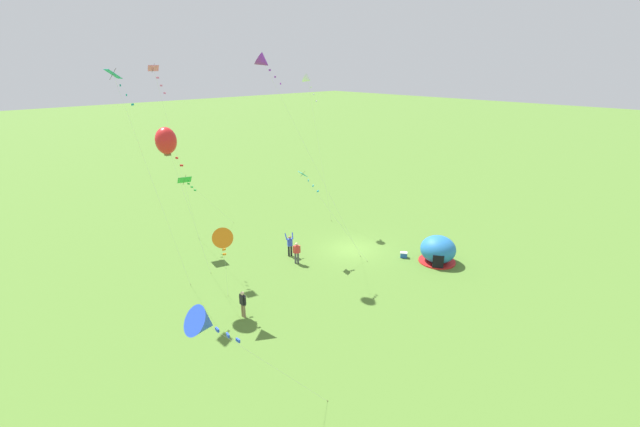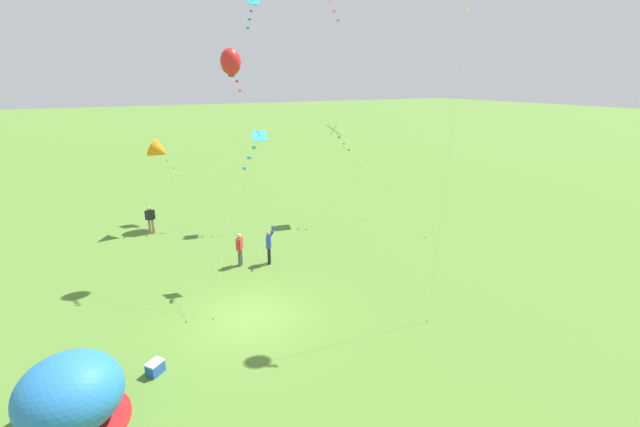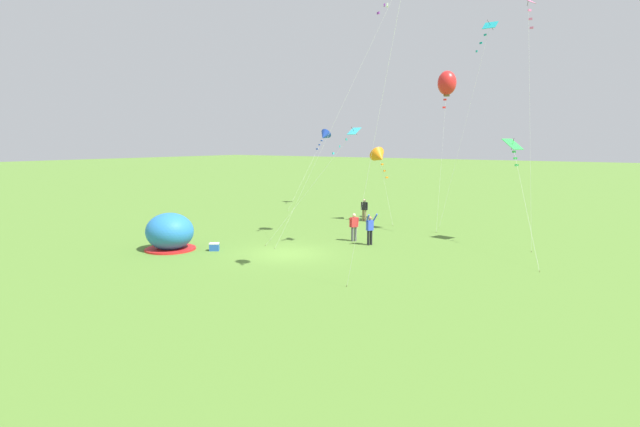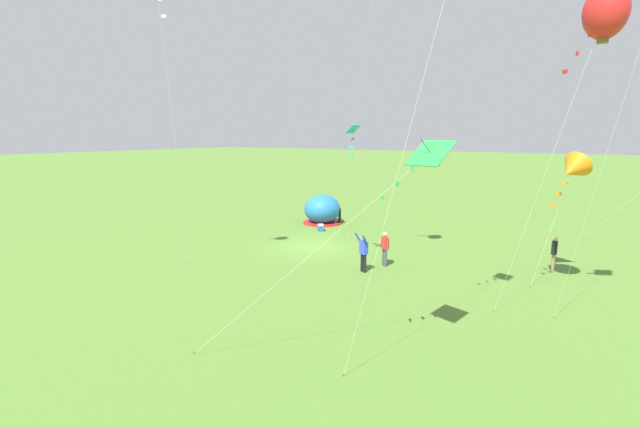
% 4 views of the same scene
% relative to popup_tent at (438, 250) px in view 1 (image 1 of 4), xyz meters
% --- Properties ---
extents(ground_plane, '(300.00, 300.00, 0.00)m').
position_rel_popup_tent_xyz_m(ground_plane, '(6.07, 2.99, -1.00)').
color(ground_plane, '#517A2D').
extents(popup_tent, '(2.81, 2.81, 2.10)m').
position_rel_popup_tent_xyz_m(popup_tent, '(0.00, 0.00, 0.00)').
color(popup_tent, '#2672BF').
rests_on(popup_tent, ground).
extents(cooler_box, '(0.64, 0.61, 0.44)m').
position_rel_popup_tent_xyz_m(cooler_box, '(2.24, 1.23, -0.78)').
color(cooler_box, '#2659B2').
rests_on(cooler_box, ground).
extents(person_near_tent, '(0.59, 0.24, 1.72)m').
position_rel_popup_tent_xyz_m(person_near_tent, '(3.93, 15.15, -0.03)').
color(person_near_tent, '#8C7251').
rests_on(person_near_tent, ground).
extents(person_arms_raised, '(0.64, 0.72, 1.89)m').
position_rel_popup_tent_xyz_m(person_arms_raised, '(8.65, 7.56, 0.00)').
color(person_arms_raised, black).
rests_on(person_arms_raised, ground).
extents(person_center_field, '(0.42, 0.48, 1.72)m').
position_rel_popup_tent_xyz_m(person_center_field, '(7.26, 8.04, -0.03)').
color(person_center_field, '#4C4C51').
rests_on(person_center_field, ground).
extents(kite_teal, '(2.74, 2.62, 14.27)m').
position_rel_popup_tent_xyz_m(kite_teal, '(11.94, 17.70, 12.44)').
color(kite_teal, silver).
rests_on(kite_teal, ground).
extents(kite_red, '(1.27, 3.07, 10.90)m').
position_rel_popup_tent_xyz_m(kite_red, '(9.80, 16.10, 9.06)').
color(kite_red, silver).
rests_on(kite_red, ground).
extents(kite_blue, '(1.09, 6.14, 7.27)m').
position_rel_popup_tent_xyz_m(kite_blue, '(-4.30, 21.77, 5.61)').
color(kite_blue, silver).
rests_on(kite_blue, ground).
extents(kite_white, '(2.56, 1.81, 13.67)m').
position_rel_popup_tent_xyz_m(kite_white, '(13.97, 0.70, 12.14)').
color(kite_white, silver).
rests_on(kite_white, ground).
extents(kite_orange, '(2.66, 1.92, 5.68)m').
position_rel_popup_tent_xyz_m(kite_orange, '(4.95, 15.55, 3.94)').
color(kite_orange, silver).
rests_on(kite_orange, ground).
extents(kite_purple, '(5.64, 5.96, 15.22)m').
position_rel_popup_tent_xyz_m(kite_purple, '(9.54, 8.73, 13.58)').
color(kite_purple, silver).
rests_on(kite_purple, ground).
extents(kite_pink, '(2.00, 3.35, 14.49)m').
position_rel_popup_tent_xyz_m(kite_pink, '(15.47, 13.72, 12.48)').
color(kite_pink, silver).
rests_on(kite_pink, ground).
extents(kite_green, '(3.55, 6.53, 6.28)m').
position_rel_popup_tent_xyz_m(kite_green, '(15.32, 12.43, 4.74)').
color(kite_green, silver).
rests_on(kite_green, ground).
extents(kite_cyan, '(4.72, 3.10, 6.89)m').
position_rel_popup_tent_xyz_m(kite_cyan, '(7.77, 6.44, 5.27)').
color(kite_cyan, silver).
rests_on(kite_cyan, ground).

